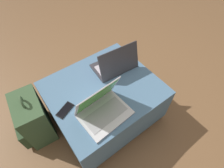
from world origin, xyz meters
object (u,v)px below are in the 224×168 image
at_px(laptop_far, 115,64).
at_px(cell_phone, 65,110).
at_px(backpack, 33,120).
at_px(laptop_near, 102,108).

xyz_separation_m(laptop_far, cell_phone, (-0.55, -0.12, -0.05)).
bearing_deg(cell_phone, backpack, 25.30).
height_order(laptop_near, laptop_far, laptop_near).
xyz_separation_m(cell_phone, backpack, (-0.23, 0.21, -0.20)).
bearing_deg(cell_phone, laptop_near, -152.69).
relative_size(laptop_near, laptop_far, 0.96).
relative_size(laptop_near, cell_phone, 2.38).
height_order(laptop_near, backpack, laptop_near).
bearing_deg(laptop_near, cell_phone, 136.19).
bearing_deg(backpack, laptop_far, 88.44).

